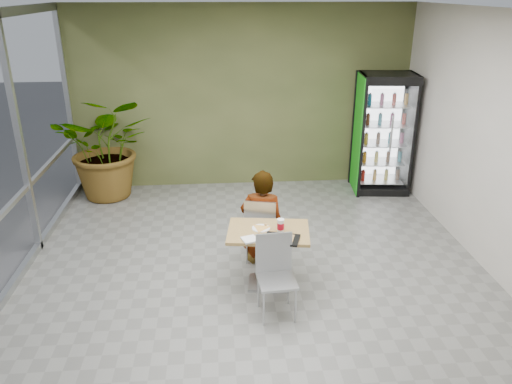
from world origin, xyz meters
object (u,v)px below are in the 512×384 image
dining_table (268,246)px  potted_plant (108,147)px  chair_far (261,226)px  beverage_fridge (383,134)px  seated_woman (262,227)px  soda_cup (281,225)px  chair_near (275,268)px  cafeteria_tray (282,239)px

dining_table → potted_plant: bearing=128.4°
dining_table → potted_plant: potted_plant is taller
chair_far → beverage_fridge: (2.37, 2.43, 0.50)m
chair_far → seated_woman: bearing=-102.9°
seated_woman → soda_cup: bearing=116.7°
chair_near → beverage_fridge: bearing=52.0°
seated_woman → beverage_fridge: (2.35, 2.38, 0.55)m
seated_woman → potted_plant: size_ratio=0.88×
potted_plant → soda_cup: bearing=-50.3°
dining_table → chair_near: chair_near is taller
chair_near → cafeteria_tray: 0.36m
beverage_fridge → dining_table: bearing=-122.4°
soda_cup → cafeteria_tray: bearing=-93.1°
seated_woman → soda_cup: (0.16, -0.64, 0.33)m
soda_cup → potted_plant: (-2.58, 3.10, 0.08)m
chair_near → potted_plant: 4.37m
seated_woman → cafeteria_tray: size_ratio=4.06×
cafeteria_tray → chair_far: bearing=101.7°
chair_far → beverage_fridge: size_ratio=0.44×
dining_table → cafeteria_tray: 0.36m
beverage_fridge → chair_far: bearing=-128.8°
dining_table → seated_woman: bearing=91.8°
soda_cup → seated_woman: bearing=104.1°
seated_woman → dining_table: bearing=104.5°
dining_table → seated_woman: size_ratio=0.65×
beverage_fridge → potted_plant: beverage_fridge is taller
dining_table → chair_near: (0.02, -0.52, 0.01)m
chair_far → soda_cup: (0.18, -0.59, 0.29)m
dining_table → cafeteria_tray: (0.13, -0.25, 0.23)m
seated_woman → beverage_fridge: size_ratio=0.76×
dining_table → chair_far: bearing=94.1°
chair_far → beverage_fridge: bearing=-121.7°
soda_cup → cafeteria_tray: 0.23m
chair_far → chair_near: size_ratio=0.99×
seated_woman → cafeteria_tray: (0.15, -0.86, 0.27)m
chair_far → cafeteria_tray: (0.17, -0.82, 0.22)m
chair_near → beverage_fridge: (2.31, 3.51, 0.50)m
beverage_fridge → chair_near: bearing=-117.8°
cafeteria_tray → dining_table: bearing=117.0°
chair_far → seated_woman: size_ratio=0.58×
chair_near → soda_cup: bearing=72.0°
cafeteria_tray → chair_near: bearing=-111.4°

